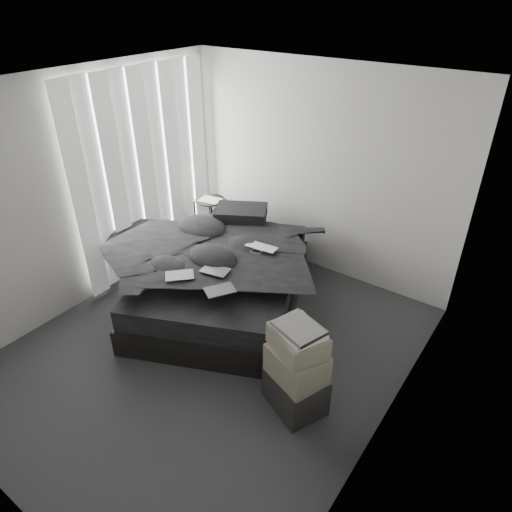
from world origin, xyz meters
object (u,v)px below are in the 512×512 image
Objects in this scene: side_stand at (211,224)px; box_lower at (295,390)px; bed at (223,291)px; laptop at (259,243)px.

box_lower is at bearing -35.30° from side_stand.
side_stand is 3.02m from box_lower.
bed is 4.47× the size of box_lower.
bed is 1.34m from side_stand.
box_lower is (1.15, -1.05, -0.64)m from laptop.
side_stand reaches higher than box_lower.
laptop is (0.36, 0.22, 0.67)m from bed.
side_stand is at bearing 112.47° from bed.
bed is at bearing 151.16° from box_lower.
laptop is 0.72× the size of box_lower.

